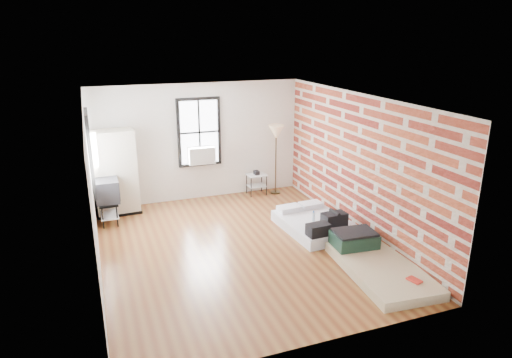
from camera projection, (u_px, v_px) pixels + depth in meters
name	position (u px, v px, depth m)	size (l,w,h in m)	color
ground	(239.00, 248.00, 8.65)	(6.00, 6.00, 0.00)	#5B2F18
room_shell	(244.00, 154.00, 8.51)	(5.02, 6.02, 2.80)	silver
mattress_main	(316.00, 223.00, 9.39)	(1.35, 1.76, 0.54)	white
mattress_bare	(374.00, 261.00, 7.86)	(1.28, 2.20, 0.46)	tan
wardrobe	(115.00, 173.00, 10.06)	(0.99, 0.61, 1.90)	black
side_table	(257.00, 179.00, 11.40)	(0.48, 0.39, 0.62)	black
floor_lamp	(276.00, 135.00, 11.16)	(0.37, 0.37, 1.74)	black
tv_stand	(107.00, 192.00, 9.60)	(0.49, 0.69, 0.96)	black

